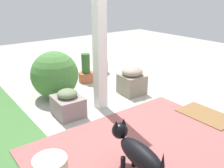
{
  "coord_description": "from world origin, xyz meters",
  "views": [
    {
      "loc": [
        -2.38,
        1.93,
        1.63
      ],
      "look_at": [
        0.18,
        -0.01,
        0.43
      ],
      "focal_mm": 39.91,
      "sensor_mm": 36.0,
      "label": 1
    }
  ],
  "objects_px": {
    "dog": "(137,152)",
    "stone_planter_nearest": "(132,81)",
    "porch_pillar": "(99,25)",
    "terracotta_pot_spiky": "(101,59)",
    "stone_planter_mid": "(68,104)",
    "terracotta_pot_tall": "(86,72)",
    "round_shrub": "(55,75)",
    "doormat": "(206,115)"
  },
  "relations": [
    {
      "from": "round_shrub",
      "to": "dog",
      "type": "relative_size",
      "value": 1.08
    },
    {
      "from": "terracotta_pot_spiky",
      "to": "terracotta_pot_tall",
      "type": "bearing_deg",
      "value": 117.68
    },
    {
      "from": "round_shrub",
      "to": "terracotta_pot_spiky",
      "type": "xyz_separation_m",
      "value": [
        0.61,
        -1.33,
        -0.08
      ]
    },
    {
      "from": "porch_pillar",
      "to": "round_shrub",
      "type": "relative_size",
      "value": 3.19
    },
    {
      "from": "porch_pillar",
      "to": "stone_planter_nearest",
      "type": "bearing_deg",
      "value": -80.95
    },
    {
      "from": "stone_planter_nearest",
      "to": "dog",
      "type": "relative_size",
      "value": 0.67
    },
    {
      "from": "round_shrub",
      "to": "terracotta_pot_spiky",
      "type": "height_order",
      "value": "round_shrub"
    },
    {
      "from": "stone_planter_nearest",
      "to": "doormat",
      "type": "height_order",
      "value": "stone_planter_nearest"
    },
    {
      "from": "porch_pillar",
      "to": "doormat",
      "type": "height_order",
      "value": "porch_pillar"
    },
    {
      "from": "terracotta_pot_tall",
      "to": "dog",
      "type": "height_order",
      "value": "terracotta_pot_tall"
    },
    {
      "from": "round_shrub",
      "to": "terracotta_pot_tall",
      "type": "distance_m",
      "value": 0.86
    },
    {
      "from": "round_shrub",
      "to": "dog",
      "type": "xyz_separation_m",
      "value": [
        -2.2,
        0.23,
        -0.1
      ]
    },
    {
      "from": "stone_planter_nearest",
      "to": "round_shrub",
      "type": "relative_size",
      "value": 0.62
    },
    {
      "from": "stone_planter_nearest",
      "to": "stone_planter_mid",
      "type": "height_order",
      "value": "stone_planter_nearest"
    },
    {
      "from": "terracotta_pot_tall",
      "to": "doormat",
      "type": "relative_size",
      "value": 0.75
    },
    {
      "from": "terracotta_pot_tall",
      "to": "dog",
      "type": "xyz_separation_m",
      "value": [
        -2.52,
        1.01,
        0.08
      ]
    },
    {
      "from": "terracotta_pot_spiky",
      "to": "stone_planter_nearest",
      "type": "bearing_deg",
      "value": 168.95
    },
    {
      "from": "stone_planter_mid",
      "to": "round_shrub",
      "type": "relative_size",
      "value": 0.6
    },
    {
      "from": "stone_planter_mid",
      "to": "terracotta_pot_tall",
      "type": "xyz_separation_m",
      "value": [
        1.03,
        -0.93,
        0.02
      ]
    },
    {
      "from": "doormat",
      "to": "terracotta_pot_tall",
      "type": "bearing_deg",
      "value": 14.48
    },
    {
      "from": "dog",
      "to": "doormat",
      "type": "distance_m",
      "value": 1.63
    },
    {
      "from": "terracotta_pot_tall",
      "to": "dog",
      "type": "relative_size",
      "value": 0.78
    },
    {
      "from": "porch_pillar",
      "to": "stone_planter_nearest",
      "type": "relative_size",
      "value": 5.18
    },
    {
      "from": "porch_pillar",
      "to": "terracotta_pot_tall",
      "type": "height_order",
      "value": "porch_pillar"
    },
    {
      "from": "round_shrub",
      "to": "terracotta_pot_spiky",
      "type": "distance_m",
      "value": 1.46
    },
    {
      "from": "porch_pillar",
      "to": "stone_planter_mid",
      "type": "relative_size",
      "value": 5.36
    },
    {
      "from": "stone_planter_nearest",
      "to": "round_shrub",
      "type": "height_order",
      "value": "round_shrub"
    },
    {
      "from": "round_shrub",
      "to": "doormat",
      "type": "distance_m",
      "value": 2.35
    },
    {
      "from": "stone_planter_nearest",
      "to": "terracotta_pot_tall",
      "type": "relative_size",
      "value": 0.86
    },
    {
      "from": "porch_pillar",
      "to": "terracotta_pot_spiky",
      "type": "relative_size",
      "value": 3.81
    },
    {
      "from": "stone_planter_nearest",
      "to": "terracotta_pot_spiky",
      "type": "distance_m",
      "value": 1.28
    },
    {
      "from": "stone_planter_nearest",
      "to": "doormat",
      "type": "distance_m",
      "value": 1.3
    },
    {
      "from": "stone_planter_mid",
      "to": "terracotta_pot_spiky",
      "type": "distance_m",
      "value": 1.98
    },
    {
      "from": "stone_planter_mid",
      "to": "terracotta_pot_tall",
      "type": "height_order",
      "value": "terracotta_pot_tall"
    },
    {
      "from": "terracotta_pot_spiky",
      "to": "dog",
      "type": "distance_m",
      "value": 3.21
    },
    {
      "from": "stone_planter_nearest",
      "to": "dog",
      "type": "distance_m",
      "value": 2.04
    },
    {
      "from": "stone_planter_mid",
      "to": "terracotta_pot_tall",
      "type": "bearing_deg",
      "value": -42.0
    },
    {
      "from": "dog",
      "to": "stone_planter_nearest",
      "type": "bearing_deg",
      "value": -40.09
    },
    {
      "from": "terracotta_pot_tall",
      "to": "porch_pillar",
      "type": "bearing_deg",
      "value": 159.18
    },
    {
      "from": "round_shrub",
      "to": "terracotta_pot_tall",
      "type": "height_order",
      "value": "round_shrub"
    },
    {
      "from": "stone_planter_nearest",
      "to": "terracotta_pot_tall",
      "type": "xyz_separation_m",
      "value": [
        0.96,
        0.31,
        -0.04
      ]
    },
    {
      "from": "terracotta_pot_spiky",
      "to": "terracotta_pot_tall",
      "type": "xyz_separation_m",
      "value": [
        -0.29,
        0.55,
        -0.11
      ]
    }
  ]
}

